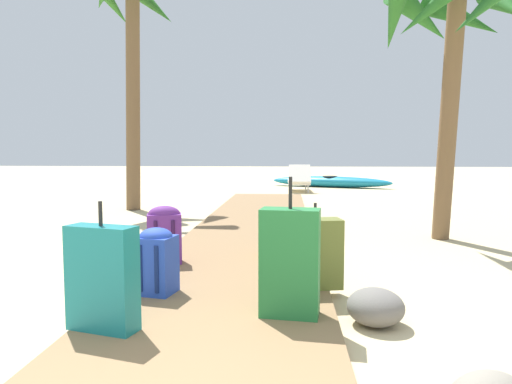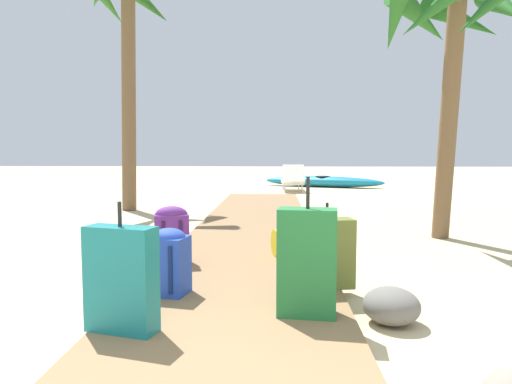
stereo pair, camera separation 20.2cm
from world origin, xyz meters
The scene contains 13 objects.
ground_plane centered at (0.00, 4.28, 0.00)m, with size 60.00×60.00×0.00m, color #CCB789.
boardwalk centered at (0.00, 5.35, 0.04)m, with size 1.66×10.71×0.08m, color olive.
suitcase_green centered at (0.52, 1.83, 0.44)m, with size 0.41×0.25×0.93m.
suitcase_olive centered at (0.72, 2.50, 0.36)m, with size 0.45×0.29×0.68m.
duffel_bag_yellow centered at (0.53, 3.65, 0.22)m, with size 0.54×0.40×0.39m.
suitcase_teal centered at (-0.62, 1.50, 0.40)m, with size 0.46×0.28×0.79m.
backpack_purple centered at (-0.70, 3.23, 0.38)m, with size 0.37×0.28×0.56m.
backpack_blue centered at (-0.50, 2.25, 0.35)m, with size 0.32×0.31×0.51m.
palm_tree_near_right centered at (2.53, 4.89, 2.77)m, with size 1.90×2.03×3.55m.
palm_tree_far_left centered at (-2.54, 8.04, 3.62)m, with size 1.98×2.14×4.81m.
lounge_chair centered at (0.82, 12.43, 0.33)m, with size 0.64×1.56×0.79m.
kayak centered at (1.87, 14.16, 0.18)m, with size 3.95×2.03×0.36m.
rock_right_mid centered at (1.09, 1.90, 0.13)m, with size 0.38×0.39×0.25m, color slate.
Camera 1 is at (0.50, -1.24, 1.17)m, focal length 33.08 mm.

